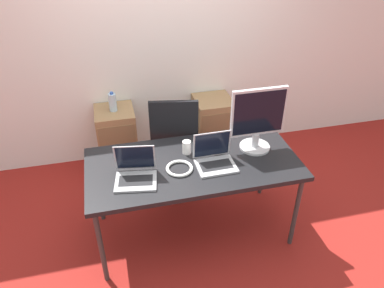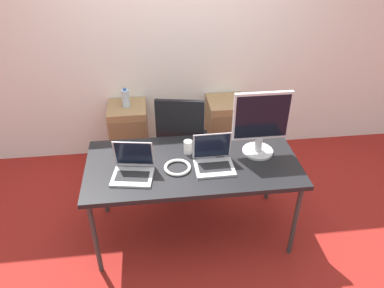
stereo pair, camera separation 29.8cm
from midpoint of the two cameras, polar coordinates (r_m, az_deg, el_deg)
ground_plane at (r=3.55m, az=-2.30°, el=-13.04°), size 14.00×14.00×0.00m
wall_back at (r=4.05m, az=-6.93°, el=14.86°), size 10.00×0.05×2.60m
desk at (r=3.07m, az=-2.61°, el=-3.62°), size 1.72×0.82×0.78m
office_chair at (r=3.79m, az=-4.87°, el=-1.40°), size 0.56×0.60×1.09m
cabinet_left at (r=4.20m, az=-13.30°, el=0.62°), size 0.41×0.43×0.72m
cabinet_right at (r=4.31m, az=1.16°, el=2.49°), size 0.41×0.43×0.72m
water_bottle at (r=3.98m, az=-14.13°, el=6.15°), size 0.08×0.08×0.21m
laptop_left at (r=2.98m, az=0.61°, el=-2.35°), size 0.31×0.27×0.26m
laptop_right at (r=2.89m, az=-11.56°, el=-4.49°), size 0.35×0.33×0.25m
monitor at (r=3.08m, az=7.26°, el=3.58°), size 0.46×0.26×0.56m
coffee_cup_white at (r=3.11m, az=-3.56°, el=-0.59°), size 0.07×0.07×0.11m
coffee_cup_brown at (r=3.14m, az=0.54°, el=-0.36°), size 0.08×0.08×0.10m
cable_coil at (r=2.96m, az=-4.83°, el=-3.83°), size 0.22×0.22×0.03m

